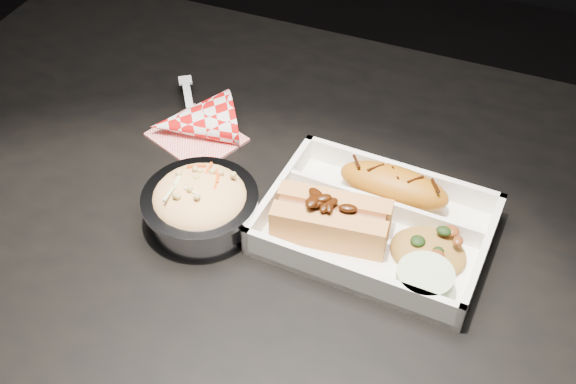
{
  "coord_description": "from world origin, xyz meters",
  "views": [
    {
      "loc": [
        0.22,
        -0.54,
        1.37
      ],
      "look_at": [
        0.0,
        -0.02,
        0.81
      ],
      "focal_mm": 45.0,
      "sensor_mm": 36.0,
      "label": 1
    }
  ],
  "objects_px": {
    "fried_pastry": "(394,186)",
    "foil_coleslaw_cup": "(200,203)",
    "hotdog": "(331,217)",
    "napkin_fork": "(192,122)",
    "food_tray": "(376,228)",
    "dining_table": "(292,267)"
  },
  "relations": [
    {
      "from": "food_tray",
      "to": "foil_coleslaw_cup",
      "type": "relative_size",
      "value": 1.94
    },
    {
      "from": "fried_pastry",
      "to": "foil_coleslaw_cup",
      "type": "xyz_separation_m",
      "value": [
        -0.19,
        -0.11,
        0.0
      ]
    },
    {
      "from": "dining_table",
      "to": "hotdog",
      "type": "distance_m",
      "value": 0.13
    },
    {
      "from": "fried_pastry",
      "to": "food_tray",
      "type": "bearing_deg",
      "value": -92.85
    },
    {
      "from": "dining_table",
      "to": "foil_coleslaw_cup",
      "type": "relative_size",
      "value": 9.0
    },
    {
      "from": "fried_pastry",
      "to": "hotdog",
      "type": "bearing_deg",
      "value": -121.61
    },
    {
      "from": "fried_pastry",
      "to": "foil_coleslaw_cup",
      "type": "distance_m",
      "value": 0.23
    },
    {
      "from": "food_tray",
      "to": "dining_table",
      "type": "bearing_deg",
      "value": -169.67
    },
    {
      "from": "hotdog",
      "to": "napkin_fork",
      "type": "relative_size",
      "value": 0.85
    },
    {
      "from": "hotdog",
      "to": "napkin_fork",
      "type": "xyz_separation_m",
      "value": [
        -0.23,
        0.11,
        -0.02
      ]
    },
    {
      "from": "fried_pastry",
      "to": "foil_coleslaw_cup",
      "type": "height_order",
      "value": "foil_coleslaw_cup"
    },
    {
      "from": "dining_table",
      "to": "napkin_fork",
      "type": "distance_m",
      "value": 0.23
    },
    {
      "from": "food_tray",
      "to": "foil_coleslaw_cup",
      "type": "xyz_separation_m",
      "value": [
        -0.19,
        -0.06,
        0.02
      ]
    },
    {
      "from": "foil_coleslaw_cup",
      "to": "napkin_fork",
      "type": "xyz_separation_m",
      "value": [
        -0.09,
        0.14,
        -0.02
      ]
    },
    {
      "from": "foil_coleslaw_cup",
      "to": "food_tray",
      "type": "bearing_deg",
      "value": 17.2
    },
    {
      "from": "food_tray",
      "to": "foil_coleslaw_cup",
      "type": "height_order",
      "value": "foil_coleslaw_cup"
    },
    {
      "from": "food_tray",
      "to": "foil_coleslaw_cup",
      "type": "bearing_deg",
      "value": -159.95
    },
    {
      "from": "dining_table",
      "to": "fried_pastry",
      "type": "bearing_deg",
      "value": 34.03
    },
    {
      "from": "dining_table",
      "to": "hotdog",
      "type": "height_order",
      "value": "hotdog"
    },
    {
      "from": "food_tray",
      "to": "fried_pastry",
      "type": "relative_size",
      "value": 1.94
    },
    {
      "from": "food_tray",
      "to": "hotdog",
      "type": "relative_size",
      "value": 1.9
    },
    {
      "from": "foil_coleslaw_cup",
      "to": "napkin_fork",
      "type": "distance_m",
      "value": 0.17
    }
  ]
}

